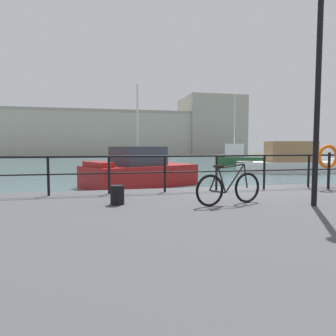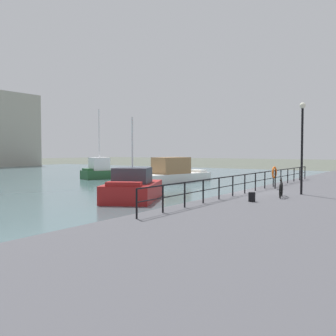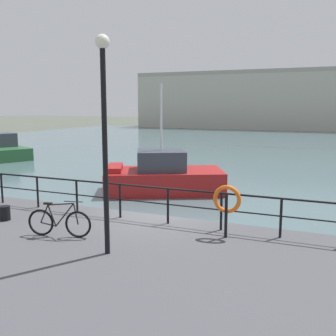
{
  "view_description": "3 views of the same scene",
  "coord_description": "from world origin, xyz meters",
  "px_view_note": "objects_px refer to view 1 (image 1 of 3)",
  "views": [
    {
      "loc": [
        -4.24,
        -9.26,
        2.03
      ],
      "look_at": [
        -0.85,
        6.0,
        0.92
      ],
      "focal_mm": 31.9,
      "sensor_mm": 36.0,
      "label": 1
    },
    {
      "loc": [
        -20.89,
        -9.06,
        3.09
      ],
      "look_at": [
        -0.16,
        4.87,
        1.96
      ],
      "focal_mm": 40.99,
      "sensor_mm": 36.0,
      "label": 2
    },
    {
      "loc": [
        5.18,
        -11.13,
        4.15
      ],
      "look_at": [
        -0.9,
        3.19,
        1.69
      ],
      "focal_mm": 42.31,
      "sensor_mm": 36.0,
      "label": 3
    }
  ],
  "objects_px": {
    "harbor_building": "(146,133)",
    "quay_lamp_post": "(319,63)",
    "moored_cabin_cruiser": "(240,158)",
    "moored_blue_motorboat": "(293,161)",
    "parked_bicycle": "(229,188)",
    "mooring_bollard": "(117,195)",
    "moored_red_daysailer": "(139,171)",
    "life_ring_stand": "(328,158)"
  },
  "relations": [
    {
      "from": "mooring_bollard",
      "to": "life_ring_stand",
      "type": "relative_size",
      "value": 0.31
    },
    {
      "from": "moored_cabin_cruiser",
      "to": "life_ring_stand",
      "type": "bearing_deg",
      "value": 92.12
    },
    {
      "from": "moored_cabin_cruiser",
      "to": "quay_lamp_post",
      "type": "xyz_separation_m",
      "value": [
        -9.87,
        -23.8,
        3.05
      ]
    },
    {
      "from": "harbor_building",
      "to": "mooring_bollard",
      "type": "distance_m",
      "value": 66.71
    },
    {
      "from": "quay_lamp_post",
      "to": "moored_blue_motorboat",
      "type": "bearing_deg",
      "value": 56.08
    },
    {
      "from": "moored_blue_motorboat",
      "to": "life_ring_stand",
      "type": "xyz_separation_m",
      "value": [
        -7.73,
        -12.61,
        0.76
      ]
    },
    {
      "from": "moored_red_daysailer",
      "to": "parked_bicycle",
      "type": "relative_size",
      "value": 3.61
    },
    {
      "from": "moored_red_daysailer",
      "to": "mooring_bollard",
      "type": "xyz_separation_m",
      "value": [
        -1.53,
        -8.4,
        0.16
      ]
    },
    {
      "from": "life_ring_stand",
      "to": "quay_lamp_post",
      "type": "bearing_deg",
      "value": -135.22
    },
    {
      "from": "moored_blue_motorboat",
      "to": "mooring_bollard",
      "type": "bearing_deg",
      "value": -124.42
    },
    {
      "from": "mooring_bollard",
      "to": "life_ring_stand",
      "type": "distance_m",
      "value": 6.71
    },
    {
      "from": "mooring_bollard",
      "to": "parked_bicycle",
      "type": "bearing_deg",
      "value": -13.26
    },
    {
      "from": "harbor_building",
      "to": "quay_lamp_post",
      "type": "distance_m",
      "value": 67.17
    },
    {
      "from": "moored_cabin_cruiser",
      "to": "parked_bicycle",
      "type": "distance_m",
      "value": 26.02
    },
    {
      "from": "moored_red_daysailer",
      "to": "mooring_bollard",
      "type": "height_order",
      "value": "moored_red_daysailer"
    },
    {
      "from": "quay_lamp_post",
      "to": "mooring_bollard",
      "type": "bearing_deg",
      "value": 165.26
    },
    {
      "from": "mooring_bollard",
      "to": "moored_red_daysailer",
      "type": "bearing_deg",
      "value": 79.69
    },
    {
      "from": "moored_red_daysailer",
      "to": "quay_lamp_post",
      "type": "xyz_separation_m",
      "value": [
        2.78,
        -9.53,
        3.08
      ]
    },
    {
      "from": "harbor_building",
      "to": "moored_cabin_cruiser",
      "type": "relative_size",
      "value": 7.9
    },
    {
      "from": "quay_lamp_post",
      "to": "moored_red_daysailer",
      "type": "bearing_deg",
      "value": 106.23
    },
    {
      "from": "parked_bicycle",
      "to": "moored_red_daysailer",
      "type": "bearing_deg",
      "value": 83.08
    },
    {
      "from": "parked_bicycle",
      "to": "quay_lamp_post",
      "type": "distance_m",
      "value": 3.34
    },
    {
      "from": "moored_cabin_cruiser",
      "to": "quay_lamp_post",
      "type": "height_order",
      "value": "moored_cabin_cruiser"
    },
    {
      "from": "moored_cabin_cruiser",
      "to": "life_ring_stand",
      "type": "relative_size",
      "value": 5.44
    },
    {
      "from": "moored_cabin_cruiser",
      "to": "quay_lamp_post",
      "type": "relative_size",
      "value": 1.53
    },
    {
      "from": "mooring_bollard",
      "to": "moored_cabin_cruiser",
      "type": "bearing_deg",
      "value": 57.98
    },
    {
      "from": "harbor_building",
      "to": "life_ring_stand",
      "type": "relative_size",
      "value": 43.02
    },
    {
      "from": "harbor_building",
      "to": "moored_cabin_cruiser",
      "type": "distance_m",
      "value": 43.51
    },
    {
      "from": "moored_red_daysailer",
      "to": "life_ring_stand",
      "type": "bearing_deg",
      "value": 98.19
    },
    {
      "from": "moored_red_daysailer",
      "to": "parked_bicycle",
      "type": "height_order",
      "value": "moored_red_daysailer"
    },
    {
      "from": "harbor_building",
      "to": "moored_red_daysailer",
      "type": "relative_size",
      "value": 9.58
    },
    {
      "from": "harbor_building",
      "to": "mooring_bollard",
      "type": "xyz_separation_m",
      "value": [
        -10.32,
        -65.75,
        -4.51
      ]
    },
    {
      "from": "moored_red_daysailer",
      "to": "life_ring_stand",
      "type": "relative_size",
      "value": 4.49
    },
    {
      "from": "moored_blue_motorboat",
      "to": "quay_lamp_post",
      "type": "bearing_deg",
      "value": -112.18
    },
    {
      "from": "moored_red_daysailer",
      "to": "mooring_bollard",
      "type": "bearing_deg",
      "value": 53.19
    },
    {
      "from": "moored_blue_motorboat",
      "to": "life_ring_stand",
      "type": "bearing_deg",
      "value": -109.76
    },
    {
      "from": "moored_blue_motorboat",
      "to": "harbor_building",
      "type": "bearing_deg",
      "value": 106.11
    },
    {
      "from": "mooring_bollard",
      "to": "quay_lamp_post",
      "type": "relative_size",
      "value": 0.09
    },
    {
      "from": "parked_bicycle",
      "to": "quay_lamp_post",
      "type": "xyz_separation_m",
      "value": [
        1.81,
        -0.54,
        2.76
      ]
    },
    {
      "from": "parked_bicycle",
      "to": "mooring_bollard",
      "type": "bearing_deg",
      "value": 153.68
    },
    {
      "from": "harbor_building",
      "to": "life_ring_stand",
      "type": "height_order",
      "value": "harbor_building"
    },
    {
      "from": "parked_bicycle",
      "to": "quay_lamp_post",
      "type": "bearing_deg",
      "value": -29.8
    }
  ]
}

